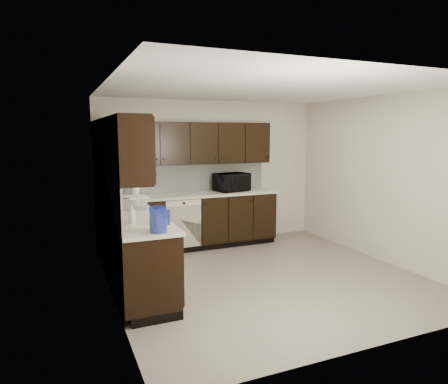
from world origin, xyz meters
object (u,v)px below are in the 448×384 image
Objects in this scene: sink at (139,224)px; storage_bin at (131,203)px; toaster_oven at (112,191)px; microwave at (232,182)px; blue_pitcher at (158,220)px.

storage_bin is at bearing 87.31° from sink.
storage_bin is (0.03, 0.71, 0.14)m from sink.
toaster_oven is at bearing 95.40° from storage_bin.
microwave is 3.04m from blue_pitcher.
blue_pitcher is (-1.88, -2.39, -0.02)m from microwave.
sink reaches higher than storage_bin.
sink is 0.72m from storage_bin.
microwave is 2.15m from storage_bin.
blue_pitcher is at bearing -88.92° from storage_bin.
sink is 2.59m from microwave.
sink is 0.72m from blue_pitcher.
storage_bin is 1.52× the size of blue_pitcher.
blue_pitcher is (0.06, -0.69, 0.19)m from sink.
sink is 1.80m from toaster_oven.
microwave is 2.14× the size of blue_pitcher.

